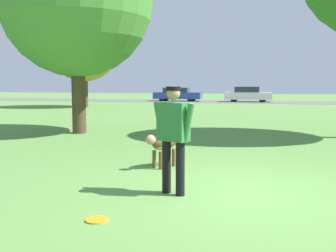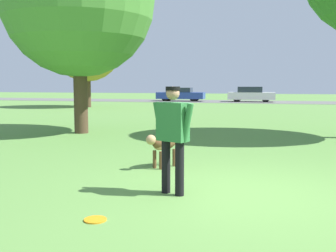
% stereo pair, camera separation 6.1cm
% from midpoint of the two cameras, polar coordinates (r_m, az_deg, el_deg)
% --- Properties ---
extents(ground_plane, '(120.00, 120.00, 0.00)m').
position_cam_midpoint_polar(ground_plane, '(5.90, 10.32, -9.72)').
color(ground_plane, '#56843D').
extents(far_road_strip, '(120.00, 6.00, 0.01)m').
position_cam_midpoint_polar(far_road_strip, '(35.94, 14.25, 3.39)').
color(far_road_strip, '#5B5B59').
rests_on(far_road_strip, ground_plane).
extents(person, '(0.69, 0.38, 1.57)m').
position_cam_midpoint_polar(person, '(5.64, 0.47, -0.75)').
color(person, black).
rests_on(person, ground_plane).
extents(dog, '(0.56, 0.93, 0.67)m').
position_cam_midpoint_polar(dog, '(7.52, -1.03, -2.56)').
color(dog, brown).
rests_on(dog, ground_plane).
extents(frisbee, '(0.27, 0.27, 0.02)m').
position_cam_midpoint_polar(frisbee, '(4.83, -10.66, -13.25)').
color(frisbee, orange).
rests_on(frisbee, ground_plane).
extents(tree_near_left, '(4.84, 4.84, 6.66)m').
position_cam_midpoint_polar(tree_near_left, '(13.35, -13.29, 17.30)').
color(tree_near_left, '#4C3826').
rests_on(tree_near_left, ground_plane).
extents(tree_far_left, '(4.76, 4.76, 6.53)m').
position_cam_midpoint_polar(tree_far_left, '(27.84, -12.17, 11.21)').
color(tree_far_left, '#4C3826').
rests_on(tree_far_left, ground_plane).
extents(parked_car_blue, '(4.46, 1.96, 1.26)m').
position_cam_midpoint_polar(parked_car_blue, '(36.75, 1.34, 4.62)').
color(parked_car_blue, '#284293').
rests_on(parked_car_blue, ground_plane).
extents(parked_car_white, '(4.16, 1.81, 1.36)m').
position_cam_midpoint_polar(parked_car_white, '(35.92, 11.49, 4.51)').
color(parked_car_white, white).
rests_on(parked_car_white, ground_plane).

